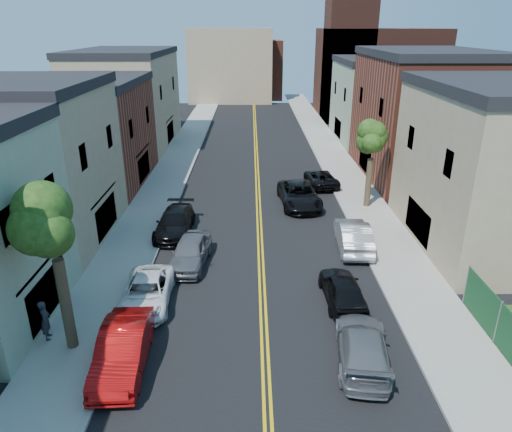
{
  "coord_description": "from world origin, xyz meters",
  "views": [
    {
      "loc": [
        -0.54,
        -1.89,
        12.35
      ],
      "look_at": [
        -0.26,
        23.5,
        2.0
      ],
      "focal_mm": 32.83,
      "sensor_mm": 36.0,
      "label": 1
    }
  ],
  "objects_px": {
    "grey_car_left": "(190,252)",
    "silver_car_right": "(353,235)",
    "white_pickup": "(147,292)",
    "grey_car_right": "(362,346)",
    "red_sedan": "(123,349)",
    "pedestrian_left": "(45,320)",
    "black_car_right": "(343,289)",
    "black_suv_lane": "(299,195)",
    "dark_car_right_far": "(321,178)",
    "black_car_left": "(175,222)"
  },
  "relations": [
    {
      "from": "grey_car_left",
      "to": "silver_car_right",
      "type": "height_order",
      "value": "silver_car_right"
    },
    {
      "from": "white_pickup",
      "to": "grey_car_right",
      "type": "xyz_separation_m",
      "value": [
        9.3,
        -4.18,
        0.04
      ]
    },
    {
      "from": "white_pickup",
      "to": "silver_car_right",
      "type": "height_order",
      "value": "silver_car_right"
    },
    {
      "from": "red_sedan",
      "to": "pedestrian_left",
      "type": "height_order",
      "value": "pedestrian_left"
    },
    {
      "from": "grey_car_right",
      "to": "black_car_right",
      "type": "height_order",
      "value": "black_car_right"
    },
    {
      "from": "white_pickup",
      "to": "black_suv_lane",
      "type": "xyz_separation_m",
      "value": [
        8.5,
        13.22,
        0.14
      ]
    },
    {
      "from": "silver_car_right",
      "to": "black_suv_lane",
      "type": "distance_m",
      "value": 7.66
    },
    {
      "from": "grey_car_left",
      "to": "black_car_right",
      "type": "xyz_separation_m",
      "value": [
        7.72,
        -3.93,
        -0.05
      ]
    },
    {
      "from": "white_pickup",
      "to": "dark_car_right_far",
      "type": "distance_m",
      "value": 20.76
    },
    {
      "from": "black_car_right",
      "to": "dark_car_right_far",
      "type": "height_order",
      "value": "black_car_right"
    },
    {
      "from": "black_suv_lane",
      "to": "pedestrian_left",
      "type": "xyz_separation_m",
      "value": [
        -12.1,
        -15.97,
        0.23
      ]
    },
    {
      "from": "black_car_right",
      "to": "silver_car_right",
      "type": "xyz_separation_m",
      "value": [
        1.7,
        5.91,
        0.09
      ]
    },
    {
      "from": "black_car_left",
      "to": "black_suv_lane",
      "type": "bearing_deg",
      "value": 32.35
    },
    {
      "from": "white_pickup",
      "to": "black_suv_lane",
      "type": "relative_size",
      "value": 0.82
    },
    {
      "from": "grey_car_left",
      "to": "grey_car_right",
      "type": "relative_size",
      "value": 0.95
    },
    {
      "from": "grey_car_left",
      "to": "dark_car_right_far",
      "type": "bearing_deg",
      "value": 62.19
    },
    {
      "from": "grey_car_left",
      "to": "black_car_left",
      "type": "xyz_separation_m",
      "value": [
        -1.49,
        4.27,
        -0.03
      ]
    },
    {
      "from": "grey_car_right",
      "to": "dark_car_right_far",
      "type": "relative_size",
      "value": 1.04
    },
    {
      "from": "red_sedan",
      "to": "white_pickup",
      "type": "height_order",
      "value": "red_sedan"
    },
    {
      "from": "black_car_right",
      "to": "pedestrian_left",
      "type": "relative_size",
      "value": 2.43
    },
    {
      "from": "white_pickup",
      "to": "black_suv_lane",
      "type": "height_order",
      "value": "black_suv_lane"
    },
    {
      "from": "white_pickup",
      "to": "red_sedan",
      "type": "bearing_deg",
      "value": -92.01
    },
    {
      "from": "white_pickup",
      "to": "black_car_right",
      "type": "relative_size",
      "value": 1.11
    },
    {
      "from": "white_pickup",
      "to": "dark_car_right_far",
      "type": "bearing_deg",
      "value": 56.81
    },
    {
      "from": "black_suv_lane",
      "to": "pedestrian_left",
      "type": "bearing_deg",
      "value": -131.57
    },
    {
      "from": "black_car_right",
      "to": "dark_car_right_far",
      "type": "bearing_deg",
      "value": -97.09
    },
    {
      "from": "black_car_right",
      "to": "white_pickup",
      "type": "bearing_deg",
      "value": -1.98
    },
    {
      "from": "grey_car_left",
      "to": "silver_car_right",
      "type": "xyz_separation_m",
      "value": [
        9.42,
        1.98,
        0.04
      ]
    },
    {
      "from": "black_car_right",
      "to": "grey_car_left",
      "type": "bearing_deg",
      "value": -29.36
    },
    {
      "from": "red_sedan",
      "to": "grey_car_left",
      "type": "xyz_separation_m",
      "value": [
        1.58,
        8.39,
        -0.03
      ]
    },
    {
      "from": "red_sedan",
      "to": "silver_car_right",
      "type": "xyz_separation_m",
      "value": [
        11.0,
        10.38,
        0.02
      ]
    },
    {
      "from": "red_sedan",
      "to": "silver_car_right",
      "type": "height_order",
      "value": "silver_car_right"
    },
    {
      "from": "dark_car_right_far",
      "to": "black_suv_lane",
      "type": "relative_size",
      "value": 0.8
    },
    {
      "from": "black_car_right",
      "to": "black_suv_lane",
      "type": "relative_size",
      "value": 0.74
    },
    {
      "from": "red_sedan",
      "to": "grey_car_right",
      "type": "relative_size",
      "value": 1.01
    },
    {
      "from": "grey_car_left",
      "to": "pedestrian_left",
      "type": "xyz_separation_m",
      "value": [
        -5.18,
        -6.75,
        0.25
      ]
    },
    {
      "from": "red_sedan",
      "to": "black_car_left",
      "type": "distance_m",
      "value": 12.66
    },
    {
      "from": "white_pickup",
      "to": "grey_car_right",
      "type": "height_order",
      "value": "grey_car_right"
    },
    {
      "from": "black_car_left",
      "to": "dark_car_right_far",
      "type": "xyz_separation_m",
      "value": [
        10.66,
        9.5,
        -0.1
      ]
    },
    {
      "from": "grey_car_right",
      "to": "dark_car_right_far",
      "type": "height_order",
      "value": "grey_car_right"
    },
    {
      "from": "black_car_left",
      "to": "dark_car_right_far",
      "type": "height_order",
      "value": "black_car_left"
    },
    {
      "from": "red_sedan",
      "to": "grey_car_right",
      "type": "distance_m",
      "value": 9.3
    },
    {
      "from": "silver_car_right",
      "to": "red_sedan",
      "type": "bearing_deg",
      "value": 46.35
    },
    {
      "from": "black_car_right",
      "to": "pedestrian_left",
      "type": "distance_m",
      "value": 13.21
    },
    {
      "from": "silver_car_right",
      "to": "dark_car_right_far",
      "type": "distance_m",
      "value": 11.79
    },
    {
      "from": "grey_car_left",
      "to": "grey_car_right",
      "type": "bearing_deg",
      "value": -40.77
    },
    {
      "from": "grey_car_right",
      "to": "black_suv_lane",
      "type": "xyz_separation_m",
      "value": [
        -0.8,
        17.4,
        0.1
      ]
    },
    {
      "from": "white_pickup",
      "to": "grey_car_left",
      "type": "distance_m",
      "value": 4.3
    },
    {
      "from": "grey_car_left",
      "to": "dark_car_right_far",
      "type": "distance_m",
      "value": 16.54
    },
    {
      "from": "red_sedan",
      "to": "dark_car_right_far",
      "type": "relative_size",
      "value": 1.06
    }
  ]
}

